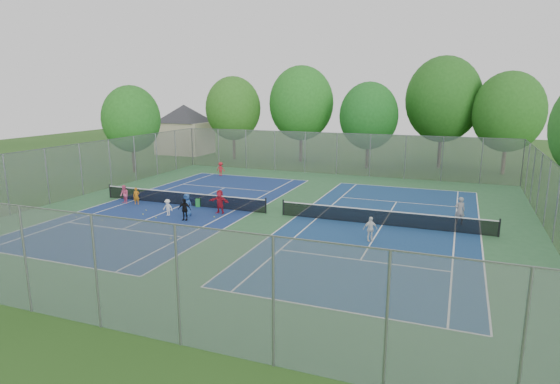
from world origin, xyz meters
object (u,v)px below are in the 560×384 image
Objects in this scene: net_right at (383,218)px; ball_crate at (191,200)px; net_left at (183,199)px; instructor at (460,211)px; ball_hopper at (198,203)px.

net_right is 38.67× the size of ball_crate.
net_left is at bearing 180.00° from net_right.
ball_crate is (0.03, 1.09, -0.31)m from net_left.
instructor reaches higher than net_right.
instructor reaches higher than ball_hopper.
net_right is at bearing -4.44° from ball_crate.
net_right is at bearing 6.38° from instructor.
net_right is at bearing 0.21° from ball_hopper.
ball_hopper is at bearing -179.79° from net_right.
instructor reaches higher than ball_crate.
net_left and net_right have the same top height.
ball_crate is 1.69m from ball_hopper.
net_left is 1.00× the size of net_right.
net_left is 14.00m from net_right.
net_right reaches higher than ball_crate.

